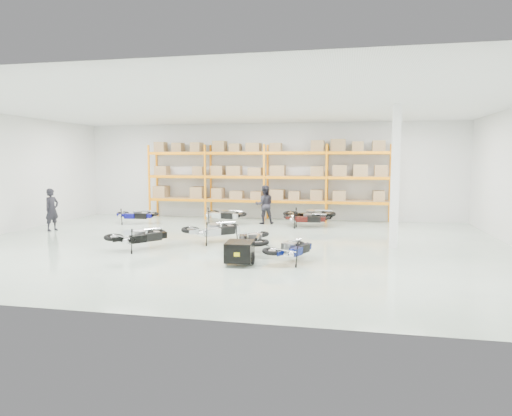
% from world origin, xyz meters
% --- Properties ---
extents(room, '(18.00, 18.00, 18.00)m').
position_xyz_m(room, '(0.00, 0.00, 2.25)').
color(room, '#B7CCB8').
rests_on(room, ground).
extents(pallet_rack, '(11.28, 0.98, 3.62)m').
position_xyz_m(pallet_rack, '(-0.00, 6.45, 2.26)').
color(pallet_rack, orange).
rests_on(pallet_rack, ground).
extents(structural_column, '(0.25, 0.25, 4.50)m').
position_xyz_m(structural_column, '(5.20, 0.50, 2.25)').
color(structural_column, white).
rests_on(structural_column, ground).
extents(moto_blue_centre, '(1.33, 1.75, 1.02)m').
position_xyz_m(moto_blue_centre, '(2.27, -2.23, 0.48)').
color(moto_blue_centre, '#071048').
rests_on(moto_blue_centre, ground).
extents(moto_silver_left, '(1.95, 1.91, 1.18)m').
position_xyz_m(moto_silver_left, '(-0.67, 0.30, 0.56)').
color(moto_silver_left, '#B4B7BB').
rests_on(moto_silver_left, ground).
extents(moto_black_far_left, '(1.75, 1.92, 1.13)m').
position_xyz_m(moto_black_far_left, '(-2.58, -1.38, 0.54)').
color(moto_black_far_left, black).
rests_on(moto_black_far_left, ground).
extents(moto_touring_right, '(1.16, 1.87, 1.13)m').
position_xyz_m(moto_touring_right, '(0.97, -1.17, 0.53)').
color(moto_touring_right, black).
rests_on(moto_touring_right, ground).
extents(trailer, '(0.78, 1.49, 0.62)m').
position_xyz_m(trailer, '(0.97, -2.77, 0.36)').
color(trailer, black).
rests_on(trailer, ground).
extents(moto_back_a, '(1.69, 0.92, 1.06)m').
position_xyz_m(moto_back_a, '(-5.36, 4.01, 0.50)').
color(moto_back_a, navy).
rests_on(moto_back_a, ground).
extents(moto_back_b, '(1.89, 1.34, 1.11)m').
position_xyz_m(moto_back_b, '(-1.57, 4.76, 0.52)').
color(moto_back_b, '#B4BABE').
rests_on(moto_back_b, ground).
extents(moto_back_c, '(2.00, 1.10, 1.25)m').
position_xyz_m(moto_back_c, '(2.16, 4.88, 0.59)').
color(moto_back_c, black).
rests_on(moto_back_c, ground).
extents(moto_back_d, '(1.68, 0.88, 1.07)m').
position_xyz_m(moto_back_d, '(2.09, 4.36, 0.50)').
color(moto_back_d, '#390D0B').
rests_on(moto_back_d, ground).
extents(person_left, '(0.54, 0.69, 1.67)m').
position_xyz_m(person_left, '(-7.71, 1.55, 0.84)').
color(person_left, black).
rests_on(person_left, ground).
extents(person_back, '(0.97, 0.84, 1.69)m').
position_xyz_m(person_back, '(0.19, 5.10, 0.85)').
color(person_back, '#212129').
rests_on(person_back, ground).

